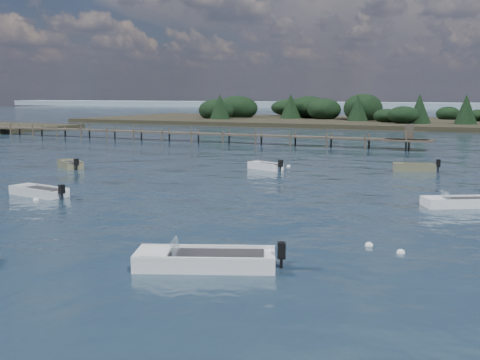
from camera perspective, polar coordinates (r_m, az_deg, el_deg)
The scene contains 13 objects.
ground at distance 77.90m, azimuth 14.34°, elevation 3.64°, with size 400.00×400.00×0.00m, color #152431.
tender_far_grey_b at distance 47.51m, azimuth 16.17°, elevation 1.03°, with size 3.53×1.96×1.18m.
tender_far_grey at distance 49.57m, azimuth -15.80°, elevation 1.31°, with size 3.32×2.75×1.12m.
tender_far_white at distance 46.67m, azimuth 2.42°, elevation 1.20°, with size 3.20×2.05×1.08m.
dinghy_mid_white_b at distance 33.26m, azimuth 20.19°, elevation -2.15°, with size 4.08×3.17×1.04m.
dinghy_mid_white_a at distance 20.50m, azimuth -3.35°, elevation -7.84°, with size 5.05×3.46×1.18m.
dinghy_mid_grey at distance 36.54m, azimuth -18.53°, elevation -1.18°, with size 4.10×1.99×1.02m.
buoy_b at distance 23.02m, azimuth 14.99°, elevation -6.72°, with size 0.32×0.32×0.32m, color silver.
buoy_c at distance 34.87m, azimuth -18.78°, elevation -1.85°, with size 0.32×0.32×0.32m, color silver.
buoy_e at distance 48.47m, azimuth 4.63°, elevation 1.26°, with size 0.32×0.32×0.32m, color silver.
buoy_extra_a at distance 23.81m, azimuth 12.13°, elevation -6.13°, with size 0.32×0.32×0.32m, color silver.
jetty at distance 74.20m, azimuth -4.30°, elevation 4.42°, with size 64.50×3.20×3.40m.
distant_haze at distance 267.78m, azimuth 2.51°, elevation 6.91°, with size 280.00×20.00×2.40m, color #80939F.
Camera 1 is at (15.20, -16.18, 5.80)m, focal length 45.00 mm.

